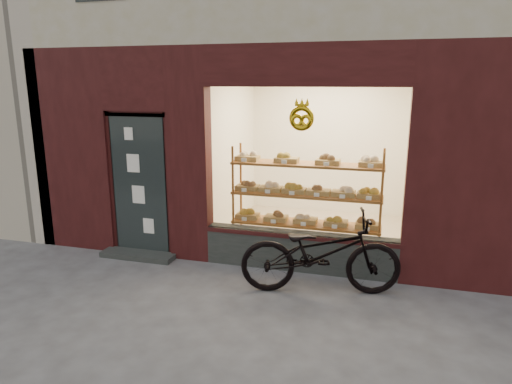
% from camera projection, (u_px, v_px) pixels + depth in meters
% --- Properties ---
extents(ground, '(90.00, 90.00, 0.00)m').
position_uv_depth(ground, '(218.00, 344.00, 4.67)').
color(ground, '#474747').
extents(display_shelf, '(2.20, 0.45, 1.70)m').
position_uv_depth(display_shelf, '(306.00, 203.00, 6.73)').
color(display_shelf, '#905B23').
rests_on(display_shelf, ground).
extents(bicycle, '(2.10, 1.11, 1.05)m').
position_uv_depth(bicycle, '(320.00, 253.00, 5.71)').
color(bicycle, black).
rests_on(bicycle, ground).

